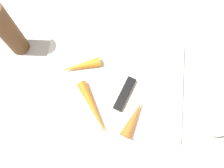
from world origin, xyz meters
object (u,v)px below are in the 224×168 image
Objects in this scene: cutting_board at (112,85)px; pepper_grinder at (8,31)px; carrot_medium at (80,66)px; carrot_longest at (94,109)px; small_bowl at (213,117)px; knife at (127,89)px; carrot_shortest at (134,118)px.

pepper_grinder is at bearing -16.80° from cutting_board.
carrot_longest is at bearing 94.48° from carrot_medium.
carrot_medium is at bearing -21.44° from cutting_board.
pepper_grinder reaches higher than carrot_longest.
small_bowl is 0.55× the size of pepper_grinder.
pepper_grinder is (0.30, -0.09, 0.07)m from knife.
carrot_longest is (0.04, 0.07, 0.02)m from cutting_board.
carrot_shortest reaches higher than carrot_longest.
knife is 1.12× the size of pepper_grinder.
small_bowl is at bearing 165.43° from pepper_grinder.
pepper_grinder is (0.17, -0.04, 0.06)m from carrot_medium.
carrot_shortest is (-0.15, 0.12, 0.00)m from carrot_medium.
cutting_board is at bearing 120.39° from carrot_longest.
knife is at bearing 95.92° from carrot_longest.
knife is 2.06× the size of carrot_shortest.
knife is at bearing -11.48° from small_bowl.
carrot_shortest is (-0.10, 0.01, 0.00)m from carrot_longest.
small_bowl is at bearing 144.20° from carrot_medium.
carrot_shortest reaches higher than cutting_board.
small_bowl is (-0.29, -0.02, -0.01)m from carrot_longest.
small_bowl reaches higher than carrot_medium.
pepper_grinder is at bearing -14.57° from small_bowl.
pepper_grinder is (0.32, -0.16, 0.06)m from carrot_shortest.
pepper_grinder reaches higher than carrot_shortest.
carrot_medium is (0.09, -0.03, 0.02)m from cutting_board.
pepper_grinder is at bearing 83.39° from carrot_shortest.
small_bowl is (-0.34, 0.09, -0.01)m from carrot_medium.
carrot_shortest is 0.19m from small_bowl.
carrot_medium is 0.19m from carrot_shortest.
knife is 0.22m from small_bowl.
cutting_board is 0.04m from knife.
carrot_longest is 1.55× the size of carrot_shortest.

